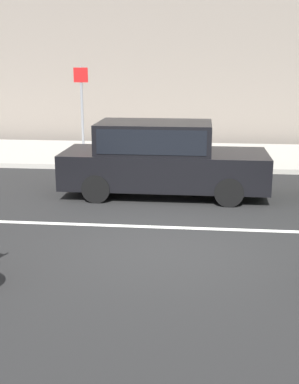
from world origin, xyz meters
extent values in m
plane|color=black|center=(0.00, 0.00, 0.00)|extent=(80.00, 80.00, 0.00)
cube|color=#A8A399|center=(0.00, 8.00, 0.07)|extent=(40.00, 4.40, 0.14)
cube|color=silver|center=(-0.08, 0.90, 0.00)|extent=(18.00, 0.14, 0.01)
cube|color=black|center=(-0.29, 3.27, 0.64)|extent=(4.73, 1.76, 0.80)
cube|color=black|center=(-0.53, 3.27, 1.38)|extent=(2.60, 1.62, 0.68)
cube|color=black|center=(-0.53, 3.27, 1.38)|extent=(2.39, 1.65, 0.54)
cylinder|color=black|center=(1.18, 3.27, 0.32)|extent=(0.64, 1.82, 0.64)
cylinder|color=black|center=(-1.76, 3.27, 0.32)|extent=(0.64, 1.82, 0.64)
cylinder|color=gray|center=(-3.15, 7.13, 1.52)|extent=(0.08, 0.08, 2.77)
cube|color=red|center=(-3.15, 7.10, 2.66)|extent=(0.44, 0.03, 0.44)
camera|label=1|loc=(0.56, -8.07, 3.09)|focal=46.45mm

